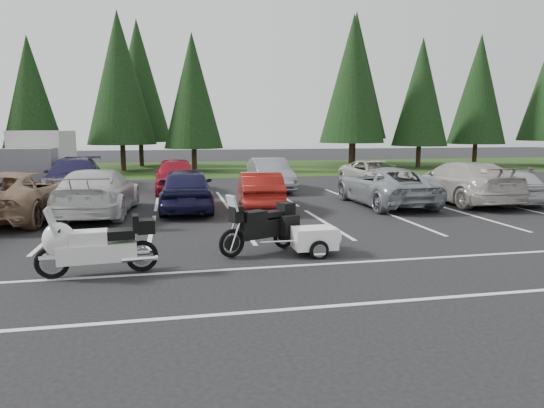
{
  "coord_description": "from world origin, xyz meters",
  "views": [
    {
      "loc": [
        -1.53,
        -13.43,
        2.94
      ],
      "look_at": [
        1.12,
        -0.5,
        0.92
      ],
      "focal_mm": 32.0,
      "sensor_mm": 36.0,
      "label": 1
    }
  ],
  "objects": [
    {
      "name": "car_far_4",
      "position": [
        8.66,
        9.82,
        0.69
      ],
      "size": [
        2.5,
        5.07,
        1.39
      ],
      "primitive_type": "imported",
      "rotation": [
        0.0,
        0.0,
        0.04
      ],
      "color": "#BBB7AB",
      "rests_on": "ground"
    },
    {
      "name": "lake_water",
      "position": [
        4.0,
        55.0,
        0.0
      ],
      "size": [
        70.0,
        50.0,
        0.02
      ],
      "primitive_type": "cube",
      "color": "slate",
      "rests_on": "ground"
    },
    {
      "name": "car_far_3",
      "position": [
        3.12,
        9.75,
        0.78
      ],
      "size": [
        1.65,
        4.72,
        1.56
      ],
      "primitive_type": "imported",
      "rotation": [
        0.0,
        0.0,
        -0.0
      ],
      "color": "gray",
      "rests_on": "ground"
    },
    {
      "name": "conifer_7",
      "position": [
        17.5,
        21.8,
        5.81
      ],
      "size": [
        4.27,
        4.27,
        9.94
      ],
      "color": "#332316",
      "rests_on": "ground"
    },
    {
      "name": "box_truck",
      "position": [
        -8.0,
        12.5,
        1.45
      ],
      "size": [
        2.4,
        5.6,
        2.9
      ],
      "primitive_type": null,
      "color": "silver",
      "rests_on": "ground"
    },
    {
      "name": "car_near_3",
      "position": [
        -4.09,
        4.11,
        0.81
      ],
      "size": [
        2.62,
        5.7,
        1.62
      ],
      "primitive_type": "imported",
      "rotation": [
        0.0,
        0.0,
        3.08
      ],
      "color": "silver",
      "rests_on": "ground"
    },
    {
      "name": "conifer_4",
      "position": [
        -5.0,
        22.9,
        6.53
      ],
      "size": [
        4.8,
        4.8,
        11.17
      ],
      "color": "#332316",
      "rests_on": "ground"
    },
    {
      "name": "car_near_6",
      "position": [
        6.65,
        4.28,
        0.75
      ],
      "size": [
        2.62,
        5.44,
        1.5
      ],
      "primitive_type": "imported",
      "rotation": [
        0.0,
        0.0,
        3.17
      ],
      "color": "gray",
      "rests_on": "ground"
    },
    {
      "name": "car_near_8",
      "position": [
        11.69,
        3.79,
        0.72
      ],
      "size": [
        2.11,
        4.35,
        1.43
      ],
      "primitive_type": "imported",
      "rotation": [
        0.0,
        0.0,
        3.04
      ],
      "color": "#BBBAC0",
      "rests_on": "ground"
    },
    {
      "name": "conifer_back_c",
      "position": [
        14.0,
        26.8,
        7.49
      ],
      "size": [
        5.5,
        5.5,
        12.81
      ],
      "color": "#332316",
      "rests_on": "ground"
    },
    {
      "name": "ground",
      "position": [
        0.0,
        0.0,
        0.0
      ],
      "size": [
        120.0,
        120.0,
        0.0
      ],
      "primitive_type": "plane",
      "color": "black",
      "rests_on": "ground"
    },
    {
      "name": "touring_motorcycle",
      "position": [
        -3.07,
        -3.35,
        0.73
      ],
      "size": [
        2.71,
        1.07,
        1.46
      ],
      "primitive_type": null,
      "rotation": [
        0.0,
        0.0,
        0.1
      ],
      "color": "silver",
      "rests_on": "ground"
    },
    {
      "name": "car_far_2",
      "position": [
        -1.4,
        9.84,
        0.82
      ],
      "size": [
        2.01,
        4.85,
        1.64
      ],
      "primitive_type": "imported",
      "rotation": [
        0.0,
        0.0,
        0.02
      ],
      "color": "maroon",
      "rests_on": "ground"
    },
    {
      "name": "car_far_1",
      "position": [
        -5.89,
        9.71,
        0.83
      ],
      "size": [
        2.73,
        5.9,
        1.67
      ],
      "primitive_type": "imported",
      "rotation": [
        0.0,
        0.0,
        0.07
      ],
      "color": "#1C1A41",
      "rests_on": "ground"
    },
    {
      "name": "car_near_4",
      "position": [
        -1.06,
        4.43,
        0.8
      ],
      "size": [
        2.04,
        4.77,
        1.61
      ],
      "primitive_type": "imported",
      "rotation": [
        0.0,
        0.0,
        3.11
      ],
      "color": "#171638",
      "rests_on": "ground"
    },
    {
      "name": "stall_markings",
      "position": [
        0.0,
        2.0,
        0.0
      ],
      "size": [
        32.0,
        16.0,
        0.01
      ],
      "primitive_type": "cube",
      "color": "silver",
      "rests_on": "ground"
    },
    {
      "name": "cargo_trailer",
      "position": [
        1.71,
        -2.66,
        0.34
      ],
      "size": [
        1.46,
        0.83,
        0.67
      ],
      "primitive_type": null,
      "rotation": [
        0.0,
        0.0,
        0.01
      ],
      "color": "white",
      "rests_on": "ground"
    },
    {
      "name": "adventure_motorcycle",
      "position": [
        0.46,
        -2.18,
        0.74
      ],
      "size": [
        2.58,
        1.8,
        1.49
      ],
      "primitive_type": null,
      "rotation": [
        0.0,
        0.0,
        0.43
      ],
      "color": "black",
      "rests_on": "ground"
    },
    {
      "name": "conifer_back_b",
      "position": [
        -4.0,
        27.5,
        6.77
      ],
      "size": [
        4.97,
        4.97,
        11.58
      ],
      "color": "#332316",
      "rests_on": "ground"
    },
    {
      "name": "car_near_2",
      "position": [
        -6.61,
        3.86,
        0.8
      ],
      "size": [
        3.12,
        5.96,
        1.6
      ],
      "primitive_type": "imported",
      "rotation": [
        0.0,
        0.0,
        3.06
      ],
      "color": "#947156",
      "rests_on": "ground"
    },
    {
      "name": "car_near_7",
      "position": [
        9.96,
        4.25,
        0.84
      ],
      "size": [
        2.53,
        5.86,
        1.68
      ],
      "primitive_type": "imported",
      "rotation": [
        0.0,
        0.0,
        3.17
      ],
      "color": "#B6AEA7",
      "rests_on": "ground"
    },
    {
      "name": "conifer_3",
      "position": [
        -10.5,
        21.4,
        5.27
      ],
      "size": [
        3.87,
        3.87,
        9.02
      ],
      "color": "#332316",
      "rests_on": "ground"
    },
    {
      "name": "conifer_8",
      "position": [
        23.0,
        22.6,
        6.17
      ],
      "size": [
        4.53,
        4.53,
        10.56
      ],
      "color": "#332316",
      "rests_on": "ground"
    },
    {
      "name": "car_near_5",
      "position": [
        1.65,
        4.34,
        0.7
      ],
      "size": [
        1.84,
        4.34,
        1.39
      ],
      "primitive_type": "imported",
      "rotation": [
        0.0,
        0.0,
        3.05
      ],
      "color": "maroon",
      "rests_on": "ground"
    },
    {
      "name": "grass_strip",
      "position": [
        0.0,
        24.0,
        0.01
      ],
      "size": [
        80.0,
        16.0,
        0.01
      ],
      "primitive_type": "cube",
      "color": "#1E3310",
      "rests_on": "ground"
    },
    {
      "name": "conifer_6",
      "position": [
        12.0,
        22.1,
        6.71
      ],
      "size": [
        4.93,
        4.93,
        11.48
      ],
      "color": "#332316",
      "rests_on": "ground"
    },
    {
      "name": "conifer_5",
      "position": [
        0.0,
        21.6,
        5.63
      ],
      "size": [
        4.14,
        4.14,
        9.63
      ],
      "color": "#332316",
      "rests_on": "ground"
    }
  ]
}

